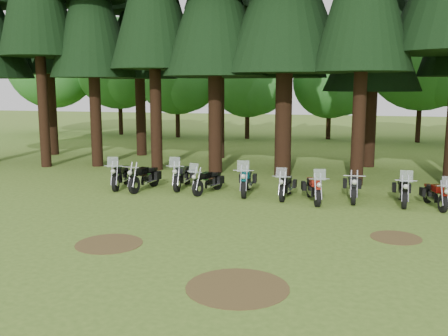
# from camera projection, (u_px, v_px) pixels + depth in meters

# --- Properties ---
(ground) EXTENTS (120.00, 120.00, 0.00)m
(ground) POSITION_uv_depth(u_px,v_px,m) (235.00, 231.00, 14.54)
(ground) COLOR #486A22
(ground) RESTS_ON ground
(pine_back_4) EXTENTS (4.94, 4.94, 13.78)m
(pine_back_4) POSITION_uv_depth(u_px,v_px,m) (375.00, 3.00, 24.85)
(pine_back_4) COLOR black
(pine_back_4) RESTS_ON ground
(decid_0) EXTENTS (8.00, 7.78, 10.00)m
(decid_0) POSITION_uv_depth(u_px,v_px,m) (54.00, 66.00, 43.18)
(decid_0) COLOR black
(decid_0) RESTS_ON ground
(decid_1) EXTENTS (7.91, 7.69, 9.88)m
(decid_1) POSITION_uv_depth(u_px,v_px,m) (121.00, 66.00, 42.16)
(decid_1) COLOR black
(decid_1) RESTS_ON ground
(decid_2) EXTENTS (6.72, 6.53, 8.40)m
(decid_2) POSITION_uv_depth(u_px,v_px,m) (180.00, 76.00, 39.98)
(decid_2) COLOR black
(decid_2) RESTS_ON ground
(decid_3) EXTENTS (6.12, 5.95, 7.65)m
(decid_3) POSITION_uv_depth(u_px,v_px,m) (250.00, 82.00, 38.97)
(decid_3) COLOR black
(decid_3) RESTS_ON ground
(decid_4) EXTENTS (5.93, 5.76, 7.41)m
(decid_4) POSITION_uv_depth(u_px,v_px,m) (333.00, 83.00, 38.58)
(decid_4) COLOR black
(decid_4) RESTS_ON ground
(decid_5) EXTENTS (8.45, 8.21, 10.56)m
(decid_5) POSITION_uv_depth(u_px,v_px,m) (429.00, 57.00, 36.02)
(decid_5) COLOR black
(decid_5) RESTS_ON ground
(dirt_patch_0) EXTENTS (1.80, 1.80, 0.01)m
(dirt_patch_0) POSITION_uv_depth(u_px,v_px,m) (109.00, 244.00, 13.38)
(dirt_patch_0) COLOR #4C3D1E
(dirt_patch_0) RESTS_ON ground
(dirt_patch_1) EXTENTS (1.40, 1.40, 0.01)m
(dirt_patch_1) POSITION_uv_depth(u_px,v_px,m) (396.00, 238.00, 13.90)
(dirt_patch_1) COLOR #4C3D1E
(dirt_patch_1) RESTS_ON ground
(dirt_patch_2) EXTENTS (2.20, 2.20, 0.01)m
(dirt_patch_2) POSITION_uv_depth(u_px,v_px,m) (237.00, 287.00, 10.47)
(dirt_patch_2) COLOR #4C3D1E
(dirt_patch_2) RESTS_ON ground
(motorcycle_0) EXTENTS (0.70, 2.31, 1.45)m
(motorcycle_0) POSITION_uv_depth(u_px,v_px,m) (121.00, 176.00, 20.66)
(motorcycle_0) COLOR black
(motorcycle_0) RESTS_ON ground
(motorcycle_1) EXTENTS (0.42, 2.29, 0.93)m
(motorcycle_1) POSITION_uv_depth(u_px,v_px,m) (144.00, 178.00, 20.25)
(motorcycle_1) COLOR black
(motorcycle_1) RESTS_ON ground
(motorcycle_2) EXTENTS (0.49, 2.32, 1.46)m
(motorcycle_2) POSITION_uv_depth(u_px,v_px,m) (182.00, 177.00, 20.56)
(motorcycle_2) COLOR black
(motorcycle_2) RESTS_ON ground
(motorcycle_3) EXTENTS (0.83, 2.08, 1.32)m
(motorcycle_3) POSITION_uv_depth(u_px,v_px,m) (208.00, 182.00, 19.66)
(motorcycle_3) COLOR black
(motorcycle_3) RESTS_ON ground
(motorcycle_4) EXTENTS (0.56, 2.37, 1.49)m
(motorcycle_4) POSITION_uv_depth(u_px,v_px,m) (246.00, 181.00, 19.47)
(motorcycle_4) COLOR black
(motorcycle_4) RESTS_ON ground
(motorcycle_5) EXTENTS (0.40, 2.10, 1.32)m
(motorcycle_5) POSITION_uv_depth(u_px,v_px,m) (286.00, 186.00, 18.78)
(motorcycle_5) COLOR black
(motorcycle_5) RESTS_ON ground
(motorcycle_6) EXTENTS (0.84, 2.20, 1.39)m
(motorcycle_6) POSITION_uv_depth(u_px,v_px,m) (313.00, 189.00, 18.14)
(motorcycle_6) COLOR black
(motorcycle_6) RESTS_ON ground
(motorcycle_7) EXTENTS (0.35, 2.29, 0.93)m
(motorcycle_7) POSITION_uv_depth(u_px,v_px,m) (353.00, 187.00, 18.44)
(motorcycle_7) COLOR black
(motorcycle_7) RESTS_ON ground
(motorcycle_8) EXTENTS (0.41, 2.21, 1.40)m
(motorcycle_8) POSITION_uv_depth(u_px,v_px,m) (403.00, 191.00, 17.80)
(motorcycle_8) COLOR black
(motorcycle_8) RESTS_ON ground
(motorcycle_9) EXTENTS (0.69, 2.03, 1.28)m
(motorcycle_9) POSITION_uv_depth(u_px,v_px,m) (435.00, 196.00, 17.29)
(motorcycle_9) COLOR black
(motorcycle_9) RESTS_ON ground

